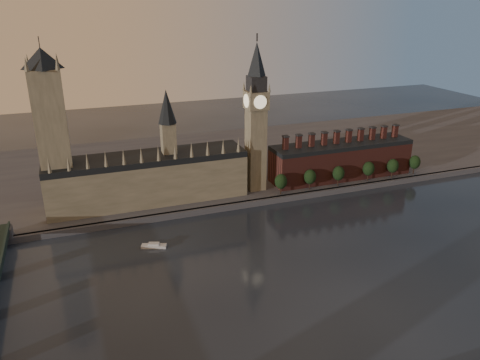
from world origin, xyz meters
The scene contains 13 objects.
ground centered at (0.00, 0.00, 0.00)m, with size 900.00×900.00×0.00m, color black.
north_bank centered at (0.00, 178.04, 2.00)m, with size 900.00×182.00×4.00m.
palace_of_westminster centered at (-64.41, 114.91, 21.63)m, with size 130.00×30.30×74.00m.
victoria_tower centered at (-120.00, 115.00, 59.09)m, with size 24.00×24.00×108.00m.
big_ben centered at (10.00, 110.00, 56.83)m, with size 15.00×15.00×107.00m.
chimney_block centered at (80.00, 110.00, 17.82)m, with size 110.00×25.00×37.00m.
embankment_tree_0 centered at (22.55, 93.77, 13.47)m, with size 8.60×8.60×14.88m.
embankment_tree_1 centered at (45.88, 94.91, 13.47)m, with size 8.60×8.60×14.88m.
embankment_tree_2 centered at (68.72, 94.07, 13.47)m, with size 8.60×8.60×14.88m.
embankment_tree_3 centered at (95.08, 95.10, 13.47)m, with size 8.60×8.60×14.88m.
embankment_tree_4 centered at (115.97, 94.04, 13.47)m, with size 8.60×8.60×14.88m.
embankment_tree_5 centered at (137.35, 95.36, 13.47)m, with size 8.60×8.60×14.88m.
river_boat centered at (-73.42, 56.31, 1.07)m, with size 14.55×8.66×2.81m.
Camera 1 is at (-108.49, -179.22, 130.61)m, focal length 35.00 mm.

